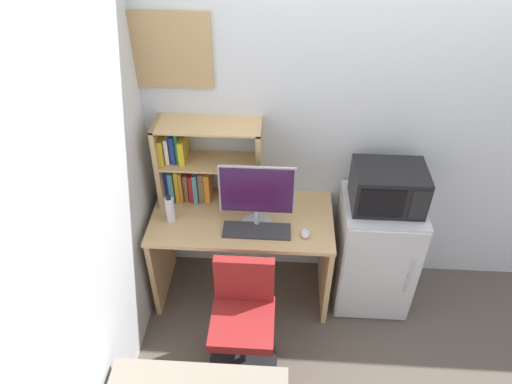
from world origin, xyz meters
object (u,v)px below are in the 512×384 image
(monitor, at_px, (257,194))
(computer_mouse, at_px, (305,233))
(microwave, at_px, (388,187))
(hutch_bookshelf, at_px, (195,165))
(keyboard, at_px, (257,231))
(wall_corkboard, at_px, (157,50))
(mini_fridge, at_px, (374,252))
(desk_chair, at_px, (243,324))
(water_bottle, at_px, (170,209))

(monitor, height_order, computer_mouse, monitor)
(monitor, bearing_deg, microwave, 7.30)
(hutch_bookshelf, xyz_separation_m, computer_mouse, (0.77, -0.36, -0.27))
(keyboard, height_order, wall_corkboard, wall_corkboard)
(mini_fridge, xyz_separation_m, desk_chair, (-0.91, -0.63, -0.08))
(hutch_bookshelf, height_order, wall_corkboard, wall_corkboard)
(microwave, bearing_deg, water_bottle, -176.24)
(computer_mouse, xyz_separation_m, mini_fridge, (0.53, 0.19, -0.33))
(monitor, xyz_separation_m, mini_fridge, (0.85, 0.11, -0.58))
(hutch_bookshelf, bearing_deg, monitor, -31.74)
(microwave, bearing_deg, mini_fridge, -90.21)
(water_bottle, height_order, desk_chair, water_bottle)
(water_bottle, height_order, mini_fridge, water_bottle)
(mini_fridge, distance_m, desk_chair, 1.11)
(hutch_bookshelf, relative_size, desk_chair, 0.86)
(monitor, bearing_deg, wall_corkboard, 149.10)
(monitor, height_order, desk_chair, monitor)
(wall_corkboard, bearing_deg, monitor, -30.90)
(hutch_bookshelf, relative_size, computer_mouse, 7.84)
(keyboard, distance_m, mini_fridge, 0.93)
(mini_fridge, bearing_deg, desk_chair, -145.45)
(hutch_bookshelf, xyz_separation_m, wall_corkboard, (-0.19, 0.11, 0.77))
(microwave, xyz_separation_m, wall_corkboard, (-1.49, 0.27, 0.78))
(hutch_bookshelf, bearing_deg, keyboard, -37.46)
(monitor, relative_size, water_bottle, 2.37)
(keyboard, height_order, computer_mouse, computer_mouse)
(computer_mouse, relative_size, desk_chair, 0.11)
(wall_corkboard, bearing_deg, keyboard, -35.05)
(wall_corkboard, bearing_deg, computer_mouse, -25.77)
(microwave, height_order, desk_chair, microwave)
(mini_fridge, relative_size, wall_corkboard, 1.33)
(desk_chair, relative_size, wall_corkboard, 1.22)
(microwave, relative_size, wall_corkboard, 0.69)
(hutch_bookshelf, bearing_deg, water_bottle, -119.32)
(microwave, distance_m, desk_chair, 1.30)
(mini_fridge, relative_size, desk_chair, 1.09)
(water_bottle, distance_m, desk_chair, 0.90)
(hutch_bookshelf, bearing_deg, wall_corkboard, 151.09)
(desk_chair, bearing_deg, computer_mouse, 48.72)
(hutch_bookshelf, relative_size, water_bottle, 3.42)
(hutch_bookshelf, height_order, mini_fridge, hutch_bookshelf)
(microwave, height_order, wall_corkboard, wall_corkboard)
(computer_mouse, relative_size, water_bottle, 0.44)
(water_bottle, relative_size, wall_corkboard, 0.31)
(computer_mouse, bearing_deg, water_bottle, 173.85)
(water_bottle, distance_m, microwave, 1.46)
(keyboard, height_order, desk_chair, desk_chair)
(monitor, bearing_deg, keyboard, -87.27)
(desk_chair, bearing_deg, microwave, 34.67)
(keyboard, distance_m, water_bottle, 0.61)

